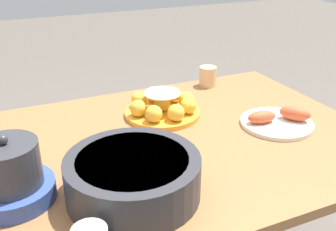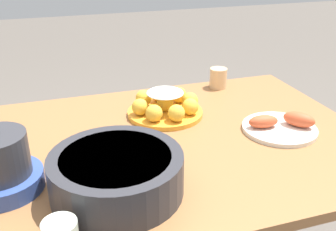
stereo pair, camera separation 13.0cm
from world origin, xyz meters
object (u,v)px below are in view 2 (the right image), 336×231
at_px(cup_near, 218,78).
at_px(seafood_platter, 281,126).
at_px(dining_table, 171,164).
at_px(serving_bowl, 117,173).
at_px(cake_plate, 166,105).
at_px(warming_pot, 0,166).

bearing_deg(cup_near, seafood_platter, 93.94).
bearing_deg(dining_table, serving_bowl, 45.68).
height_order(cake_plate, warming_pot, warming_pot).
xyz_separation_m(serving_bowl, warming_pot, (0.27, -0.10, 0.01)).
xyz_separation_m(seafood_platter, cup_near, (0.03, -0.43, 0.02)).
distance_m(cake_plate, cup_near, 0.35).
relative_size(seafood_platter, warming_pot, 1.19).
distance_m(dining_table, cup_near, 0.52).
relative_size(dining_table, seafood_platter, 5.22).
bearing_deg(cake_plate, warming_pot, 29.77).
distance_m(dining_table, serving_bowl, 0.34).
bearing_deg(warming_pot, dining_table, -166.27).
relative_size(dining_table, cake_plate, 4.73).
bearing_deg(cake_plate, serving_bowl, 57.68).
bearing_deg(dining_table, seafood_platter, 171.78).
bearing_deg(seafood_platter, dining_table, -8.22).
distance_m(seafood_platter, cup_near, 0.43).
bearing_deg(serving_bowl, cake_plate, -122.32).
xyz_separation_m(dining_table, seafood_platter, (-0.36, 0.05, 0.11)).
relative_size(dining_table, warming_pot, 6.22).
bearing_deg(seafood_platter, cake_plate, -36.11).
distance_m(cake_plate, seafood_platter, 0.40).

